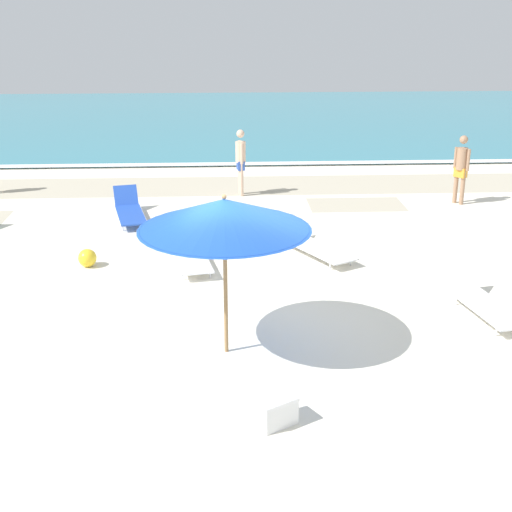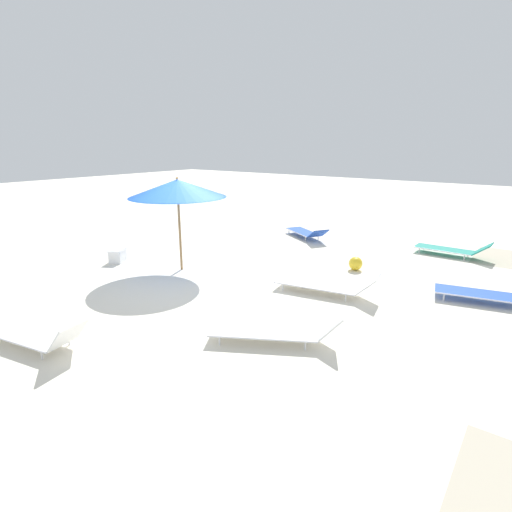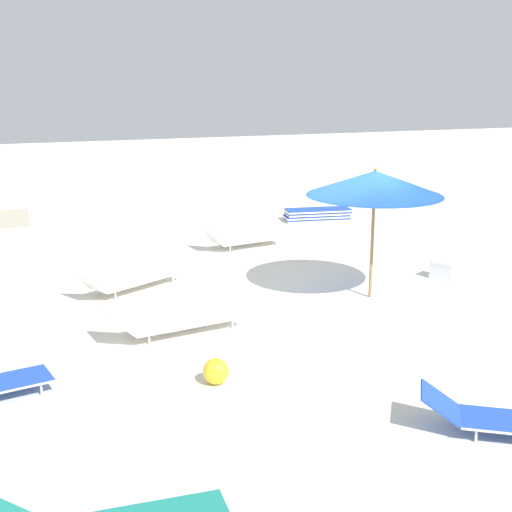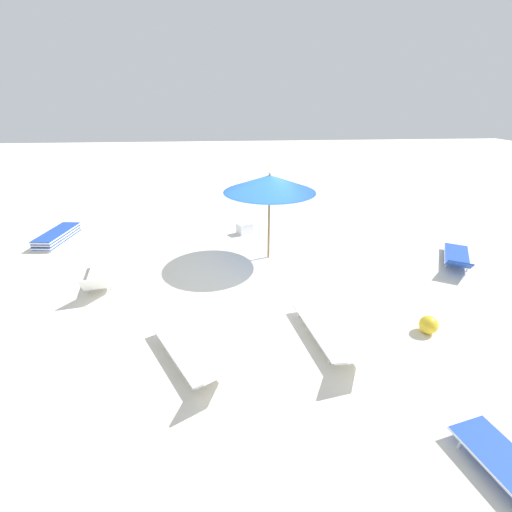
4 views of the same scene
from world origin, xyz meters
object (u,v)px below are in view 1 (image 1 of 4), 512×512
at_px(sun_lounger_mid_beach_solo, 312,244).
at_px(beach_ball, 87,258).
at_px(beachgoer_shoreline_child, 241,158).
at_px(sun_lounger_beside_umbrella, 190,252).
at_px(sun_lounger_mid_beach_pair_a, 130,210).
at_px(sun_lounger_near_water_left, 483,301).
at_px(beach_umbrella, 224,215).
at_px(beachgoer_wading_adult, 461,165).
at_px(cooler_box, 275,411).

distance_m(sun_lounger_mid_beach_solo, beach_ball, 4.55).
xyz_separation_m(sun_lounger_mid_beach_solo, beachgoer_shoreline_child, (-1.33, 4.79, 0.79)).
relative_size(sun_lounger_beside_umbrella, sun_lounger_mid_beach_pair_a, 1.10).
bearing_deg(sun_lounger_near_water_left, beachgoer_shoreline_child, 104.90).
bearing_deg(beach_umbrella, sun_lounger_beside_umbrella, 100.05).
xyz_separation_m(beachgoer_wading_adult, beach_ball, (-8.77, -4.16, -0.82)).
xyz_separation_m(sun_lounger_near_water_left, beachgoer_shoreline_child, (-3.82, 7.86, 0.78)).
distance_m(beachgoer_shoreline_child, cooler_box, 11.03).
bearing_deg(beachgoer_wading_adult, sun_lounger_mid_beach_pair_a, -122.45).
bearing_deg(sun_lounger_near_water_left, beach_ball, 148.83).
bearing_deg(beachgoer_wading_adult, sun_lounger_mid_beach_solo, -88.39).
bearing_deg(sun_lounger_near_water_left, sun_lounger_beside_umbrella, 140.34).
height_order(beach_umbrella, sun_lounger_mid_beach_solo, beach_umbrella).
bearing_deg(sun_lounger_mid_beach_pair_a, beach_umbrella, -84.53).
xyz_separation_m(beachgoer_shoreline_child, beach_ball, (-3.19, -5.29, -0.82)).
bearing_deg(sun_lounger_near_water_left, cooler_box, -151.02).
distance_m(beach_umbrella, sun_lounger_beside_umbrella, 4.41).
bearing_deg(sun_lounger_mid_beach_solo, cooler_box, -130.81).
relative_size(beachgoer_shoreline_child, beach_ball, 4.91).
xyz_separation_m(beach_umbrella, beach_ball, (-2.70, 3.74, -1.96)).
bearing_deg(sun_lounger_near_water_left, sun_lounger_mid_beach_pair_a, 127.68).
xyz_separation_m(sun_lounger_mid_beach_solo, cooler_box, (-1.24, -6.21, -0.03)).
height_order(sun_lounger_near_water_left, beach_ball, sun_lounger_near_water_left).
bearing_deg(cooler_box, beach_umbrella, 75.35).
bearing_deg(sun_lounger_beside_umbrella, sun_lounger_mid_beach_pair_a, 106.93).
xyz_separation_m(beach_umbrella, sun_lounger_beside_umbrella, (-0.69, 3.91, -1.93)).
bearing_deg(sun_lounger_beside_umbrella, cooler_box, -87.95).
xyz_separation_m(beachgoer_wading_adult, beachgoer_shoreline_child, (-5.58, 1.13, 0.00)).
bearing_deg(beach_umbrella, sun_lounger_mid_beach_solo, 66.72).
bearing_deg(sun_lounger_mid_beach_pair_a, cooler_box, -84.86).
relative_size(beachgoer_shoreline_child, cooler_box, 2.89).
bearing_deg(cooler_box, beachgoer_shoreline_child, 59.41).
bearing_deg(sun_lounger_mid_beach_pair_a, beachgoer_shoreline_child, 25.20).
xyz_separation_m(beach_ball, cooler_box, (3.28, -5.71, 0.01)).
bearing_deg(cooler_box, sun_lounger_mid_beach_pair_a, 76.54).
xyz_separation_m(sun_lounger_mid_beach_solo, beach_ball, (-4.52, -0.50, -0.03)).
relative_size(sun_lounger_mid_beach_pair_a, beach_ball, 5.92).
xyz_separation_m(sun_lounger_beside_umbrella, beach_ball, (-2.00, -0.16, -0.03)).
xyz_separation_m(beach_umbrella, sun_lounger_mid_beach_pair_a, (-2.24, 6.92, -1.92)).
height_order(sun_lounger_beside_umbrella, sun_lounger_mid_beach_solo, sun_lounger_mid_beach_solo).
distance_m(sun_lounger_beside_umbrella, beach_ball, 2.01).
relative_size(beach_ball, cooler_box, 0.59).
height_order(sun_lounger_beside_umbrella, beach_ball, sun_lounger_beside_umbrella).
relative_size(sun_lounger_near_water_left, beachgoer_shoreline_child, 1.17).
relative_size(sun_lounger_near_water_left, beach_ball, 5.72).
distance_m(beach_ball, cooler_box, 6.59).
bearing_deg(sun_lounger_mid_beach_solo, beach_ball, 156.77).
xyz_separation_m(sun_lounger_mid_beach_solo, beachgoer_wading_adult, (4.25, 3.66, 0.79)).
height_order(sun_lounger_beside_umbrella, cooler_box, sun_lounger_beside_umbrella).
distance_m(sun_lounger_mid_beach_pair_a, cooler_box, 9.33).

